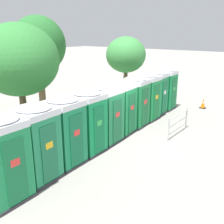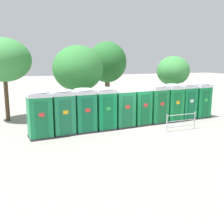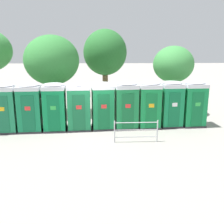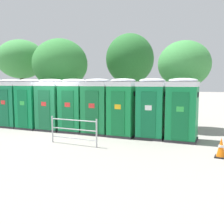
% 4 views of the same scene
% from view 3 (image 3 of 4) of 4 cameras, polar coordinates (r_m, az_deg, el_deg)
% --- Properties ---
extents(ground_plane, '(120.00, 120.00, 0.00)m').
position_cam_3_polar(ground_plane, '(14.09, -4.48, -3.97)').
color(ground_plane, gray).
extents(portapotty_1, '(1.30, 1.29, 2.54)m').
position_cam_3_polar(portapotty_1, '(14.58, -22.30, 0.85)').
color(portapotty_1, '#2D2D33').
rests_on(portapotty_1, ground).
extents(portapotty_2, '(1.28, 1.27, 2.54)m').
position_cam_3_polar(portapotty_2, '(14.28, -17.41, 1.01)').
color(portapotty_2, '#2D2D33').
rests_on(portapotty_2, ground).
extents(portapotty_3, '(1.22, 1.25, 2.54)m').
position_cam_3_polar(portapotty_3, '(14.06, -12.37, 1.14)').
color(portapotty_3, '#2D2D33').
rests_on(portapotty_3, ground).
extents(portapotty_4, '(1.31, 1.28, 2.54)m').
position_cam_3_polar(portapotty_4, '(14.00, -7.21, 1.29)').
color(portapotty_4, '#2D2D33').
rests_on(portapotty_4, ground).
extents(portapotty_5, '(1.28, 1.31, 2.54)m').
position_cam_3_polar(portapotty_5, '(14.07, -2.04, 1.46)').
color(portapotty_5, '#2D2D33').
rests_on(portapotty_5, ground).
extents(portapotty_6, '(1.32, 1.30, 2.54)m').
position_cam_3_polar(portapotty_6, '(14.19, 3.07, 1.55)').
color(portapotty_6, '#2D2D33').
rests_on(portapotty_6, ground).
extents(portapotty_7, '(1.21, 1.24, 2.54)m').
position_cam_3_polar(portapotty_7, '(14.41, 8.07, 1.63)').
color(portapotty_7, '#2D2D33').
rests_on(portapotty_7, ground).
extents(portapotty_8, '(1.25, 1.28, 2.54)m').
position_cam_3_polar(portapotty_8, '(14.86, 12.72, 1.79)').
color(portapotty_8, '#2D2D33').
rests_on(portapotty_8, ground).
extents(portapotty_9, '(1.29, 1.27, 2.54)m').
position_cam_3_polar(portapotty_9, '(15.26, 17.30, 1.82)').
color(portapotty_9, '#2D2D33').
rests_on(portapotty_9, ground).
extents(street_tree_1, '(2.58, 2.58, 4.41)m').
position_cam_3_polar(street_tree_1, '(17.40, 13.21, 10.01)').
color(street_tree_1, brown).
rests_on(street_tree_1, ground).
extents(street_tree_2, '(3.44, 3.44, 5.08)m').
position_cam_3_polar(street_tree_2, '(17.17, -12.99, 10.89)').
color(street_tree_2, brown).
rests_on(street_tree_2, ground).
extents(street_tree_3, '(3.24, 3.24, 5.63)m').
position_cam_3_polar(street_tree_3, '(20.06, -1.52, 12.75)').
color(street_tree_3, brown).
rests_on(street_tree_3, ground).
extents(event_barrier, '(2.06, 0.09, 1.05)m').
position_cam_3_polar(event_barrier, '(12.21, 5.25, -4.03)').
color(event_barrier, '#B7B7BC').
rests_on(event_barrier, ground).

